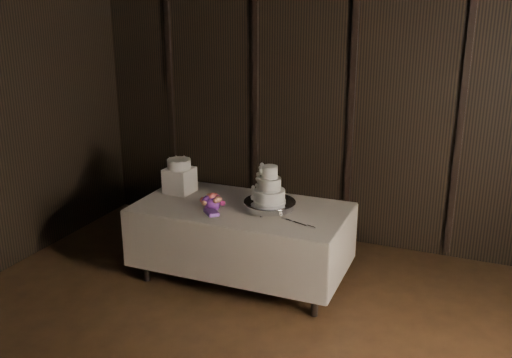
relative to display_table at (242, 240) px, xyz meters
The scene contains 8 objects.
room 2.53m from the display_table, 72.18° to the right, with size 6.08×7.08×3.08m.
display_table is the anchor object (origin of this frame).
cake_stand 0.48m from the display_table, ahead, with size 0.48×0.48×0.09m, color silver.
wedding_cake 0.62m from the display_table, ahead, with size 0.32×0.28×0.34m.
bouquet 0.49m from the display_table, 144.18° to the right, with size 0.28×0.38×0.18m, color #CE4F4B, non-canonical shape.
box_pedestal 0.89m from the display_table, 169.34° to the left, with size 0.26×0.26×0.25m, color white.
small_cake 0.99m from the display_table, 169.34° to the left, with size 0.23×0.23×0.09m, color white.
cake_knife 0.71m from the display_table, 17.49° to the right, with size 0.37×0.02×0.01m, color silver.
Camera 1 is at (1.37, -2.40, 2.64)m, focal length 40.00 mm.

